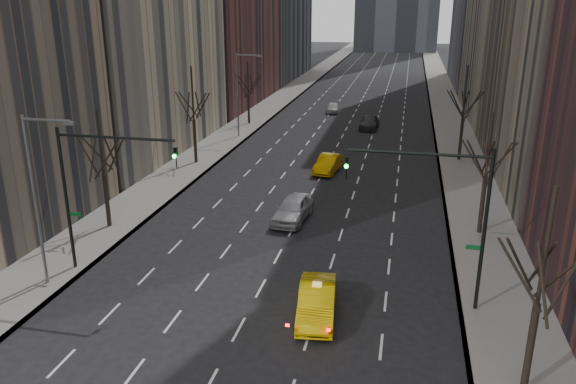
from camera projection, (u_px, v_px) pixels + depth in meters
The scene contains 17 objects.
sidewalk_left at pixel (280, 100), 85.61m from camera, with size 4.50×320.00×0.15m, color slate.
sidewalk_right at pixel (445, 106), 80.76m from camera, with size 4.50×320.00×0.15m, color slate.
tree_lw_b at pixel (104, 174), 36.26m from camera, with size 3.36×3.50×7.82m.
tree_lw_c at pixel (194, 121), 50.97m from camera, with size 3.36×3.50×8.74m.
tree_lw_d at pixel (248, 95), 67.78m from camera, with size 3.36×3.50×7.36m.
tree_rw_a at pixel (537, 305), 20.34m from camera, with size 3.36×3.50×8.28m.
tree_rw_b at pixel (485, 179), 35.20m from camera, with size 3.36×3.50×7.82m.
tree_rw_c at pixel (463, 119), 51.76m from camera, with size 3.36×3.50×8.74m.
traffic_mast_left at pixel (92, 178), 29.56m from camera, with size 6.69×0.39×8.00m.
traffic_mast_right at pixel (449, 203), 25.95m from camera, with size 6.69×0.39×8.00m.
streetlight_near at pixel (39, 185), 28.01m from camera, with size 2.83×0.22×9.00m.
streetlight_far at pixel (240, 87), 60.41m from camera, with size 2.83×0.22×9.00m.
taxi_sedan at pixel (317, 301), 26.65m from camera, with size 1.69×4.86×1.60m, color #E7BC04.
silver_sedan_ahead at pixel (293, 209), 38.42m from camera, with size 1.99×4.96×1.69m, color #A0A2A8.
far_taxi at pixel (328, 164), 49.39m from camera, with size 1.62×4.64×1.53m, color #D99904.
far_suv_grey at pixel (369, 122), 66.43m from camera, with size 2.06×5.06×1.47m, color #2D2E32.
far_car_white at pixel (333, 108), 75.96m from camera, with size 1.56×3.87×1.32m, color beige.
Camera 1 is at (6.91, -13.43, 14.32)m, focal length 35.00 mm.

